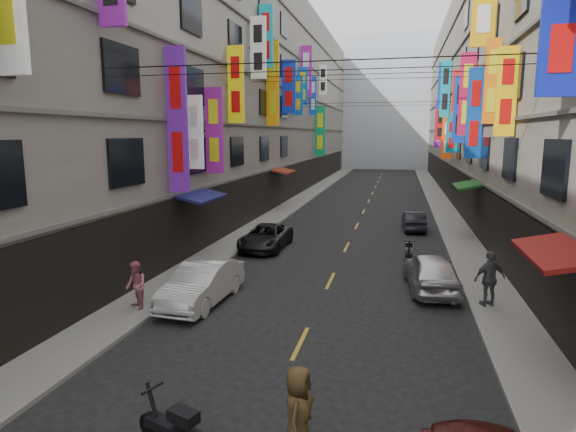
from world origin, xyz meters
The scene contains 18 objects.
sidewalk_left centered at (-6.00, 42.00, 0.06)m, with size 2.00×90.00×0.12m, color slate.
sidewalk_right centered at (6.00, 42.00, 0.06)m, with size 2.00×90.00×0.12m, color slate.
building_row_left centered at (-11.99, 42.00, 9.49)m, with size 10.14×90.00×19.00m.
building_row_right centered at (11.99, 42.00, 9.49)m, with size 10.14×90.00×19.00m.
haze_block centered at (0.00, 92.00, 11.00)m, with size 18.00×8.00×22.00m, color #B4BDC9.
shop_signage centered at (-0.25, 35.10, 9.06)m, with size 14.00×55.00×11.68m.
street_awnings centered at (-1.26, 26.00, 3.00)m, with size 13.99×35.20×0.41m.
overhead_cables centered at (0.00, 30.00, 8.80)m, with size 14.00×38.04×1.24m.
lane_markings centered at (0.00, 39.00, 0.00)m, with size 0.12×80.20×0.01m.
scooter_crossing centered at (-1.32, 12.95, 0.44)m, with size 1.73×0.79×1.14m.
scooter_far_right centered at (3.09, 27.90, 0.44)m, with size 0.50×1.80×1.14m.
car_left_mid centered at (-3.97, 20.41, 0.71)m, with size 1.50×4.31×1.42m, color silver.
car_left_far centered at (-4.00, 28.70, 0.61)m, with size 2.03×4.41×1.23m, color black.
car_right_mid centered at (3.82, 23.65, 0.72)m, with size 1.70×4.22×1.44m, color silver.
car_right_far centered at (3.50, 35.37, 0.58)m, with size 1.23×3.53×1.16m, color #232229.
pedestrian_lfar centered at (-5.73, 19.13, 0.92)m, with size 0.77×0.53×1.59m, color #C5687A.
pedestrian_rfar centered at (5.59, 22.06, 1.05)m, with size 1.09×0.62×1.86m, color #4F4E51.
pedestrian_crossing centered at (0.94, 13.21, 0.88)m, with size 0.86×0.59×1.76m, color #48371D.
Camera 1 is at (2.53, 5.55, 5.78)m, focal length 30.00 mm.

